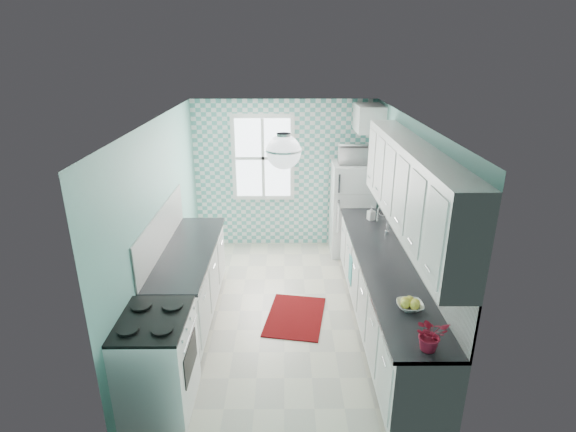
{
  "coord_description": "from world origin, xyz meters",
  "views": [
    {
      "loc": [
        0.01,
        -5.11,
        3.29
      ],
      "look_at": [
        0.05,
        0.25,
        1.25
      ],
      "focal_mm": 28.0,
      "sensor_mm": 36.0,
      "label": 1
    }
  ],
  "objects_px": {
    "potted_plant": "(431,334)",
    "microwave": "(355,155)",
    "sink": "(375,235)",
    "fridge": "(352,209)",
    "ceiling_light": "(284,152)",
    "stove": "(157,361)",
    "fruit_bowl": "(410,306)"
  },
  "relations": [
    {
      "from": "stove",
      "to": "potted_plant",
      "type": "relative_size",
      "value": 3.28
    },
    {
      "from": "fridge",
      "to": "sink",
      "type": "height_order",
      "value": "fridge"
    },
    {
      "from": "stove",
      "to": "fridge",
      "type": "bearing_deg",
      "value": 59.72
    },
    {
      "from": "fridge",
      "to": "stove",
      "type": "height_order",
      "value": "fridge"
    },
    {
      "from": "sink",
      "to": "ceiling_light",
      "type": "bearing_deg",
      "value": -136.53
    },
    {
      "from": "potted_plant",
      "to": "fruit_bowl",
      "type": "bearing_deg",
      "value": 90.0
    },
    {
      "from": "fruit_bowl",
      "to": "ceiling_light",
      "type": "bearing_deg",
      "value": 152.25
    },
    {
      "from": "ceiling_light",
      "to": "fruit_bowl",
      "type": "relative_size",
      "value": 1.39
    },
    {
      "from": "stove",
      "to": "microwave",
      "type": "height_order",
      "value": "microwave"
    },
    {
      "from": "ceiling_light",
      "to": "microwave",
      "type": "bearing_deg",
      "value": 67.09
    },
    {
      "from": "ceiling_light",
      "to": "stove",
      "type": "height_order",
      "value": "ceiling_light"
    },
    {
      "from": "fridge",
      "to": "fruit_bowl",
      "type": "distance_m",
      "value": 3.27
    },
    {
      "from": "potted_plant",
      "to": "microwave",
      "type": "height_order",
      "value": "microwave"
    },
    {
      "from": "fridge",
      "to": "sink",
      "type": "relative_size",
      "value": 2.9
    },
    {
      "from": "fridge",
      "to": "potted_plant",
      "type": "bearing_deg",
      "value": -84.69
    },
    {
      "from": "sink",
      "to": "potted_plant",
      "type": "xyz_separation_m",
      "value": [
        -0.0,
        -2.41,
        0.15
      ]
    },
    {
      "from": "sink",
      "to": "potted_plant",
      "type": "relative_size",
      "value": 1.81
    },
    {
      "from": "ceiling_light",
      "to": "sink",
      "type": "distance_m",
      "value": 2.18
    },
    {
      "from": "fruit_bowl",
      "to": "potted_plant",
      "type": "height_order",
      "value": "potted_plant"
    },
    {
      "from": "ceiling_light",
      "to": "microwave",
      "type": "distance_m",
      "value": 2.92
    },
    {
      "from": "ceiling_light",
      "to": "potted_plant",
      "type": "relative_size",
      "value": 1.19
    },
    {
      "from": "fridge",
      "to": "potted_plant",
      "type": "height_order",
      "value": "fridge"
    },
    {
      "from": "fruit_bowl",
      "to": "fridge",
      "type": "bearing_deg",
      "value": 91.59
    },
    {
      "from": "stove",
      "to": "sink",
      "type": "relative_size",
      "value": 1.81
    },
    {
      "from": "fruit_bowl",
      "to": "potted_plant",
      "type": "xyz_separation_m",
      "value": [
        0.0,
        -0.61,
        0.12
      ]
    },
    {
      "from": "ceiling_light",
      "to": "stove",
      "type": "xyz_separation_m",
      "value": [
        -1.2,
        -0.84,
        -1.82
      ]
    },
    {
      "from": "ceiling_light",
      "to": "fridge",
      "type": "relative_size",
      "value": 0.23
    },
    {
      "from": "fridge",
      "to": "sink",
      "type": "bearing_deg",
      "value": -82.31
    },
    {
      "from": "fridge",
      "to": "microwave",
      "type": "distance_m",
      "value": 0.91
    },
    {
      "from": "potted_plant",
      "to": "stove",
      "type": "bearing_deg",
      "value": 170.5
    },
    {
      "from": "fruit_bowl",
      "to": "potted_plant",
      "type": "distance_m",
      "value": 0.62
    },
    {
      "from": "stove",
      "to": "potted_plant",
      "type": "height_order",
      "value": "potted_plant"
    }
  ]
}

